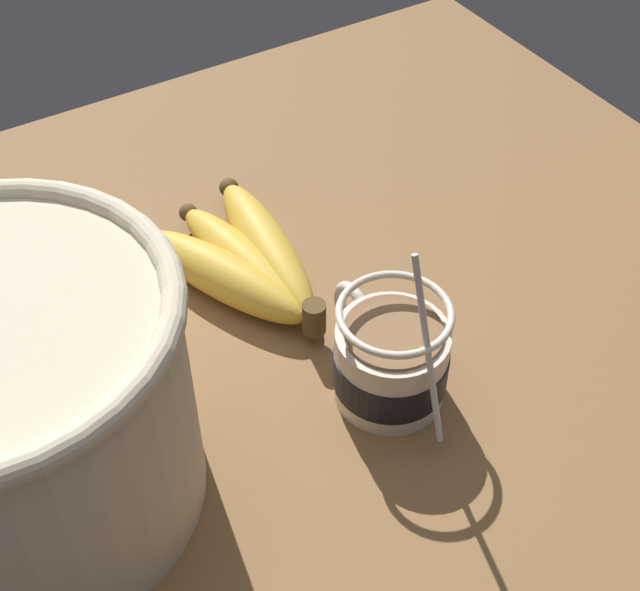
{
  "coord_description": "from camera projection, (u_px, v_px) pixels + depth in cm",
  "views": [
    {
      "loc": [
        -42.03,
        27.61,
        60.21
      ],
      "look_at": [
        2.38,
        0.62,
        7.93
      ],
      "focal_mm": 50.0,
      "sensor_mm": 36.0,
      "label": 1
    }
  ],
  "objects": [
    {
      "name": "table",
      "position": [
        340.0,
        359.0,
        0.77
      ],
      "size": [
        91.47,
        91.47,
        3.78
      ],
      "color": "brown",
      "rests_on": "ground"
    },
    {
      "name": "coffee_mug",
      "position": [
        390.0,
        360.0,
        0.69
      ],
      "size": [
        14.95,
        9.05,
        16.36
      ],
      "color": "beige",
      "rests_on": "table"
    },
    {
      "name": "banana_bunch",
      "position": [
        245.0,
        261.0,
        0.8
      ],
      "size": [
        21.99,
        13.69,
        4.46
      ],
      "color": "#4C381E",
      "rests_on": "table"
    },
    {
      "name": "woven_basket",
      "position": [
        8.0,
        405.0,
        0.58
      ],
      "size": [
        25.28,
        25.28,
        19.38
      ],
      "color": "beige",
      "rests_on": "table"
    }
  ]
}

